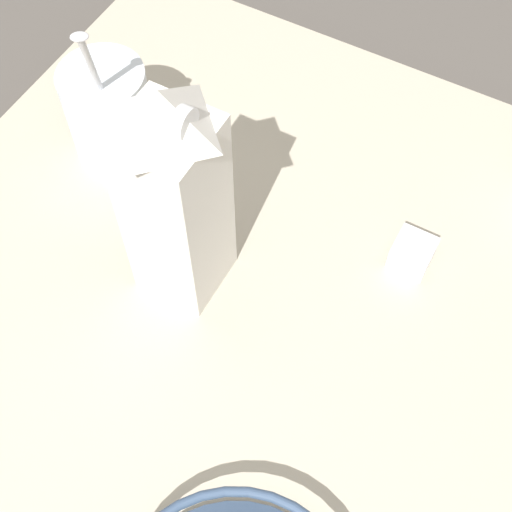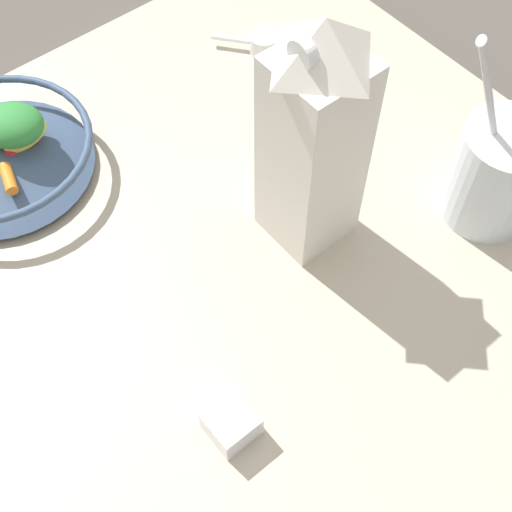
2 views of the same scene
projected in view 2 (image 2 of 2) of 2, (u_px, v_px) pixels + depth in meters
The scene contains 6 objects.
ground_plane at pixel (238, 285), 0.87m from camera, with size 6.00×6.00×0.00m, color #4C4742.
countertop at pixel (237, 275), 0.85m from camera, with size 0.91×0.91×0.05m.
milk_carton at pixel (314, 138), 0.74m from camera, with size 0.09×0.09×0.31m.
yogurt_tub at pixel (499, 170), 0.82m from camera, with size 0.12×0.11×0.25m.
spice_jar at pixel (231, 424), 0.71m from camera, with size 0.05×0.05×0.04m.
measuring_scoop at pixel (262, 43), 1.02m from camera, with size 0.08×0.07×0.03m.
Camera 2 is at (0.36, -0.26, 0.75)m, focal length 50.00 mm.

